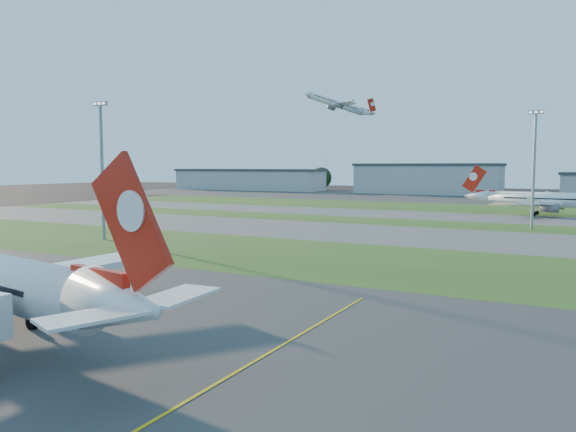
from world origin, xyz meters
The scene contains 18 objects.
ground centered at (0.00, 0.00, 0.00)m, with size 700.00×700.00×0.00m, color black.
apron_near centered at (0.00, 0.00, 0.01)m, with size 300.00×70.00×0.01m, color #333335.
grass_strip_a centered at (0.00, 52.00, 0.01)m, with size 300.00×34.00×0.01m, color #284C19.
taxiway_a centered at (0.00, 85.00, 0.01)m, with size 300.00×32.00×0.01m, color #515154.
grass_strip_b centered at (0.00, 110.00, 0.01)m, with size 300.00×18.00×0.01m, color #284C19.
taxiway_b centered at (0.00, 132.00, 0.01)m, with size 300.00×26.00×0.01m, color #515154.
grass_strip_c centered at (0.00, 165.00, 0.01)m, with size 300.00×40.00×0.01m, color #284C19.
apron_far centered at (0.00, 225.00, 0.01)m, with size 400.00×80.00×0.01m, color #333335.
yellow_line centered at (5.00, 0.00, 0.00)m, with size 0.25×60.00×0.02m, color gold.
airliner_taxiing centered at (16.27, 145.69, 4.45)m, with size 40.64×34.40×12.68m.
airliner_departing centered at (-79.77, 221.66, 42.88)m, with size 25.62×24.87×10.56m.
light_mast_west centered at (-55.00, 52.00, 14.81)m, with size 3.20×0.70×25.80m.
light_mast_centre centered at (15.00, 108.00, 14.81)m, with size 3.20×0.70×25.80m.
hangar_far_west centered at (-150.00, 255.00, 6.14)m, with size 91.80×23.00×12.20m.
hangar_west centered at (-45.00, 255.00, 7.64)m, with size 71.40×23.00×15.20m.
tree_far_west centered at (-190.00, 268.00, 6.49)m, with size 11.00×11.00×12.00m.
tree_west centered at (-110.00, 270.00, 7.14)m, with size 12.10×12.10×13.20m.
tree_mid_west centered at (-20.00, 266.00, 5.84)m, with size 9.90×9.90×10.80m.
Camera 1 is at (25.26, -24.54, 13.85)m, focal length 35.00 mm.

